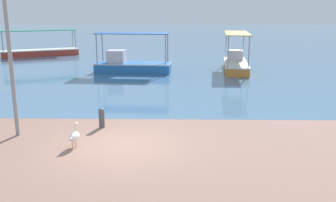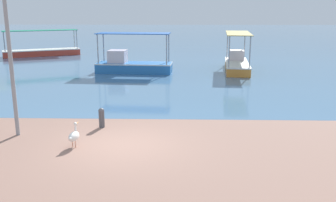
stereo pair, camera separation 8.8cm
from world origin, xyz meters
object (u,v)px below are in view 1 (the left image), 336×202
at_px(fishing_boat_outer, 236,62).
at_px(fishing_boat_far_left, 40,51).
at_px(pelican, 74,136).
at_px(lamp_post, 7,30).
at_px(mooring_bollard, 102,117).
at_px(fishing_boat_center, 131,64).

bearing_deg(fishing_boat_outer, fishing_boat_far_left, 154.75).
xyz_separation_m(fishing_boat_outer, pelican, (-7.66, -15.84, -0.20)).
height_order(pelican, lamp_post, lamp_post).
relative_size(lamp_post, mooring_bollard, 8.79).
height_order(fishing_boat_outer, fishing_boat_center, fishing_boat_center).
bearing_deg(mooring_bollard, fishing_boat_center, 91.73).
height_order(fishing_boat_center, mooring_bollard, fishing_boat_center).
relative_size(fishing_boat_center, fishing_boat_far_left, 0.77).
xyz_separation_m(fishing_boat_far_left, pelican, (9.68, -24.02, -0.11)).
relative_size(fishing_boat_center, lamp_post, 0.81).
distance_m(fishing_boat_outer, pelican, 17.60).
height_order(fishing_boat_outer, fishing_boat_far_left, fishing_boat_outer).
distance_m(pelican, mooring_bollard, 2.16).
height_order(fishing_boat_center, fishing_boat_far_left, fishing_boat_center).
relative_size(fishing_boat_outer, mooring_bollard, 7.77).
bearing_deg(fishing_boat_outer, pelican, -115.80).
bearing_deg(pelican, mooring_bollard, 77.02).
distance_m(fishing_boat_center, lamp_post, 14.10).
bearing_deg(fishing_boat_far_left, fishing_boat_outer, -25.25).
relative_size(pelican, lamp_post, 0.12).
bearing_deg(fishing_boat_outer, mooring_bollard, -117.57).
bearing_deg(lamp_post, mooring_bollard, 18.76).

